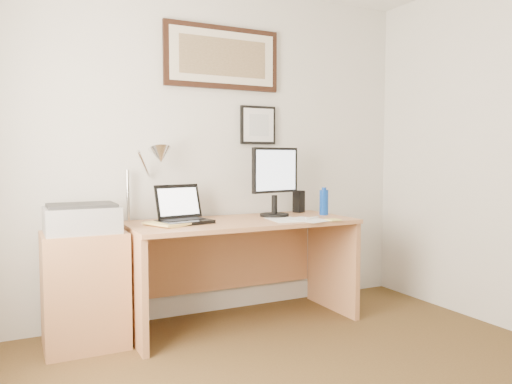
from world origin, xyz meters
TOP-DOWN VIEW (x-y plane):
  - wall_back at (0.00, 2.00)m, footprint 3.50×0.02m
  - side_cabinet at (-0.92, 1.68)m, footprint 0.50×0.40m
  - water_bottle at (0.86, 1.65)m, footprint 0.07×0.07m
  - bottle_cap at (0.86, 1.65)m, footprint 0.04×0.04m
  - speaker at (0.77, 1.88)m, footprint 0.10×0.09m
  - paper_sheet_a at (0.43, 1.51)m, footprint 0.25×0.33m
  - paper_sheet_b at (0.57, 1.43)m, footprint 0.30×0.36m
  - sticky_pad at (0.71, 1.31)m, footprint 0.09×0.09m
  - marker_pen at (0.63, 1.46)m, footprint 0.14×0.06m
  - book at (-0.50, 1.56)m, footprint 0.29×0.33m
  - desk at (0.15, 1.72)m, footprint 1.60×0.70m
  - laptop at (-0.27, 1.69)m, footprint 0.38×0.36m
  - lcd_monitor at (0.47, 1.73)m, footprint 0.42×0.22m
  - printer at (-0.93, 1.67)m, footprint 0.44×0.34m
  - desk_lamp at (-0.41, 1.81)m, footprint 0.29×0.27m
  - picture_large at (0.15, 1.97)m, footprint 0.92×0.04m
  - picture_small at (0.45, 1.97)m, footprint 0.30×0.03m

SIDE VIEW (x-z plane):
  - side_cabinet at x=-0.92m, z-range 0.00..0.73m
  - desk at x=0.15m, z-range 0.14..0.89m
  - paper_sheet_a at x=0.43m, z-range 0.75..0.75m
  - paper_sheet_b at x=0.57m, z-range 0.75..0.75m
  - sticky_pad at x=0.71m, z-range 0.75..0.76m
  - marker_pen at x=0.63m, z-range 0.75..0.77m
  - book at x=-0.50m, z-range 0.75..0.77m
  - laptop at x=-0.27m, z-range 0.68..0.94m
  - printer at x=-0.93m, z-range 0.73..0.91m
  - speaker at x=0.77m, z-range 0.75..0.93m
  - water_bottle at x=0.86m, z-range 0.75..0.94m
  - bottle_cap at x=0.86m, z-range 0.94..0.96m
  - lcd_monitor at x=0.47m, z-range 0.78..1.30m
  - desk_lamp at x=-0.41m, z-range 0.92..1.45m
  - wall_back at x=0.00m, z-range 0.00..2.50m
  - picture_small at x=0.45m, z-range 1.30..1.60m
  - picture_large at x=0.15m, z-range 1.72..2.19m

